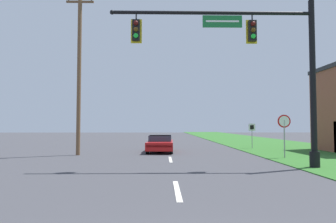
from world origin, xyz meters
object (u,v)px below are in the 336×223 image
car_ahead (160,143)px  stop_sign (284,126)px  utility_pole_near (79,68)px  route_sign_post (252,130)px  signal_mast (263,62)px

car_ahead → stop_sign: (7.29, -4.44, 1.26)m
stop_sign → utility_pole_near: 13.32m
stop_sign → utility_pole_near: utility_pole_near is taller
utility_pole_near → route_sign_post: bearing=22.0°
car_ahead → utility_pole_near: size_ratio=0.42×
car_ahead → stop_sign: 8.63m
car_ahead → utility_pole_near: (-5.30, -2.31, 5.06)m
utility_pole_near → signal_mast: bearing=-31.3°
signal_mast → stop_sign: signal_mast is taller
route_sign_post → utility_pole_near: bearing=-158.0°
stop_sign → utility_pole_near: bearing=170.4°
car_ahead → stop_sign: bearing=-31.4°
car_ahead → signal_mast: bearing=-60.5°
car_ahead → route_sign_post: size_ratio=2.28×
signal_mast → car_ahead: 10.55m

